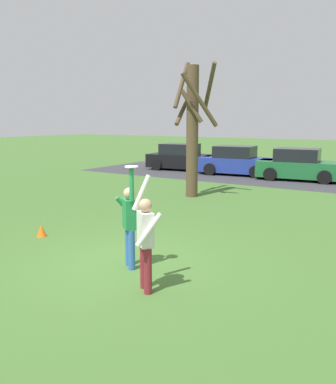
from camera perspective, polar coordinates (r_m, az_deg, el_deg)
ground_plane at (r=8.58m, az=-6.06°, el=-10.07°), size 120.00×120.00×0.00m
person_catcher at (r=8.07m, az=-5.50°, el=-4.07°), size 0.57×0.55×2.08m
person_defender at (r=6.94m, az=-3.22°, el=-6.41°), size 0.65×0.64×2.05m
frisbee_disc at (r=7.66m, az=-5.25°, el=3.61°), size 0.26×0.26×0.02m
parked_car_black at (r=24.46m, az=1.92°, el=4.88°), size 4.27×2.38×1.59m
parked_car_blue at (r=22.53m, az=9.74°, el=4.29°), size 4.27×2.38×1.59m
parked_car_green at (r=21.24m, az=18.16°, el=3.59°), size 4.27×2.38×1.59m
bare_tree_tall at (r=15.60m, az=3.53°, el=9.35°), size 1.67×2.09×5.21m
field_cone_orange at (r=10.89m, az=-17.58°, el=-5.23°), size 0.26×0.26×0.32m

